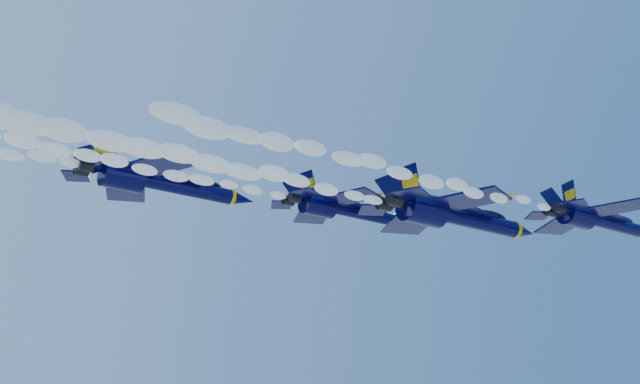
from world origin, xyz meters
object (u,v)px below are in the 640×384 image
jet_third (344,209)px  jet_second (454,215)px  jet_lead (597,219)px  jet_fourth (159,182)px

jet_third → jet_second: bearing=-62.5°
jet_second → jet_third: 12.36m
jet_third → jet_lead: bearing=-48.1°
jet_lead → jet_fourth: bearing=140.4°
jet_fourth → jet_second: bearing=-41.5°
jet_second → jet_third: size_ratio=1.23×
jet_second → jet_fourth: (-22.63, 20.03, 5.06)m
jet_second → jet_third: jet_third is taller
jet_lead → jet_second: bearing=144.4°
jet_lead → jet_third: bearing=131.9°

